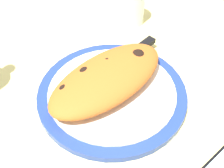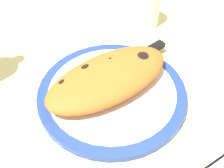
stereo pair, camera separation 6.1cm
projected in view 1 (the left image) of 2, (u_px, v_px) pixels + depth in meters
The scene contains 6 objects.
ground_plane at pixel (112, 101), 64.90cm from camera, with size 150.00×150.00×3.00cm, color #E5D684.
plate at pixel (112, 94), 63.16cm from camera, with size 30.83×30.83×1.86cm.
calzone at pixel (109, 77), 61.62cm from camera, with size 28.41×14.80×4.97cm.
fork at pixel (149, 99), 60.68cm from camera, with size 16.54×2.20×0.40cm.
knife at pixel (132, 55), 69.46cm from camera, with size 22.23×4.60×1.20cm.
water_glass at pixel (132, 8), 79.69cm from camera, with size 6.66×6.66×9.26cm.
Camera 1 is at (-27.11, -32.15, 48.07)cm, focal length 48.88 mm.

